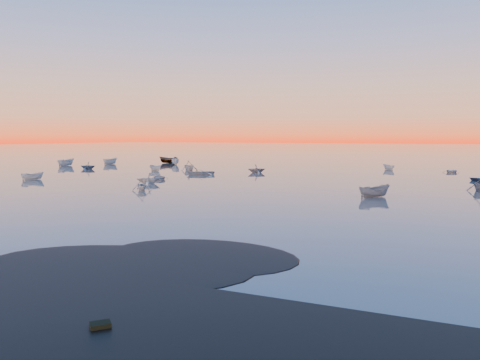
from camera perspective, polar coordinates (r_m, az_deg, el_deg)
The scene contains 5 objects.
ground at distance 121.87m, azimuth 15.32°, elevation 2.12°, with size 600.00×600.00×0.00m, color #6D615B.
mud_lobes at distance 27.44m, azimuth -19.22°, elevation -8.72°, with size 140.00×6.00×0.07m, color black, non-canonical shape.
moored_fleet at distance 75.85m, azimuth 9.90°, elevation 0.35°, with size 124.00×58.00×1.20m, color silver, non-canonical shape.
boat_near_left at distance 71.49m, azimuth -9.81°, elevation 0.05°, with size 3.84×1.60×0.96m, color silver.
boat_near_center at distance 52.21m, azimuth 16.03°, elevation -2.03°, with size 3.82×1.62×1.32m, color slate.
Camera 1 is at (18.37, -20.30, 6.56)m, focal length 35.00 mm.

